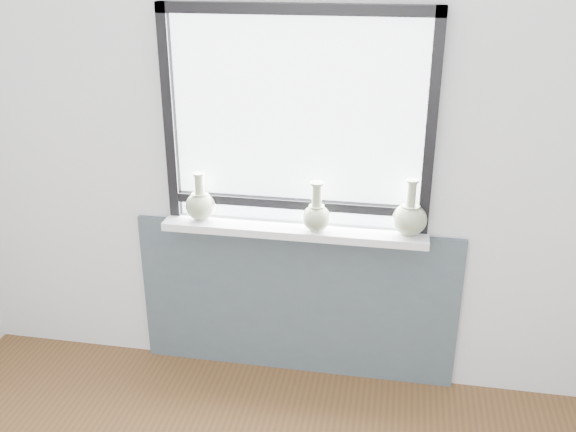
% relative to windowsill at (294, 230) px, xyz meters
% --- Properties ---
extents(back_wall, '(3.60, 0.02, 2.60)m').
position_rel_windowsill_xyz_m(back_wall, '(0.00, 0.10, 0.42)').
color(back_wall, silver).
rests_on(back_wall, ground).
extents(apron_panel, '(1.70, 0.03, 0.86)m').
position_rel_windowsill_xyz_m(apron_panel, '(0.00, 0.07, -0.45)').
color(apron_panel, '#44515C').
rests_on(apron_panel, ground).
extents(windowsill, '(1.32, 0.18, 0.04)m').
position_rel_windowsill_xyz_m(windowsill, '(0.00, 0.00, 0.00)').
color(windowsill, white).
rests_on(windowsill, apron_panel).
extents(window, '(1.30, 0.06, 1.05)m').
position_rel_windowsill_xyz_m(window, '(0.00, 0.06, 0.56)').
color(window, black).
rests_on(window, windowsill).
extents(vase_a, '(0.15, 0.15, 0.25)m').
position_rel_windowsill_xyz_m(vase_a, '(-0.48, 0.01, 0.10)').
color(vase_a, '#92A27D').
rests_on(vase_a, windowsill).
extents(vase_b, '(0.14, 0.14, 0.25)m').
position_rel_windowsill_xyz_m(vase_b, '(0.12, -0.03, 0.10)').
color(vase_b, '#92A27D').
rests_on(vase_b, windowsill).
extents(vase_c, '(0.17, 0.17, 0.28)m').
position_rel_windowsill_xyz_m(vase_c, '(0.56, 0.00, 0.11)').
color(vase_c, '#92A27D').
rests_on(vase_c, windowsill).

